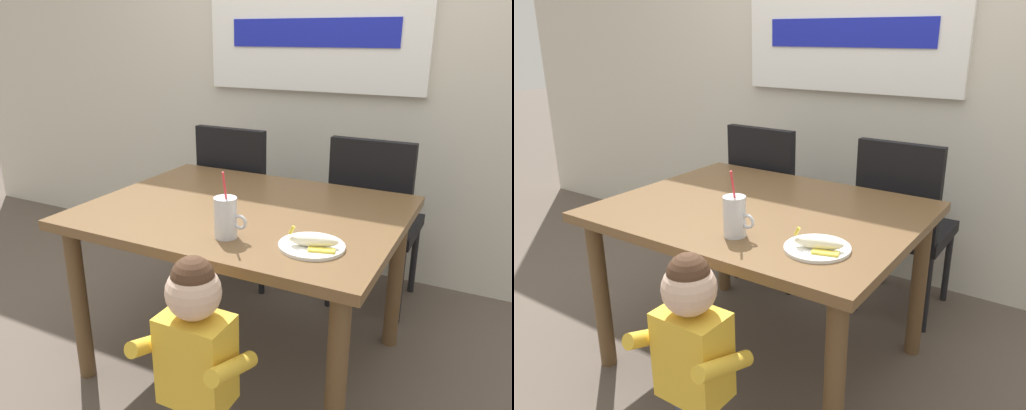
% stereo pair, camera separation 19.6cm
% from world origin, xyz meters
% --- Properties ---
extents(ground_plane, '(24.00, 24.00, 0.00)m').
position_xyz_m(ground_plane, '(0.00, 0.00, 0.00)').
color(ground_plane, brown).
extents(back_wall, '(6.40, 0.17, 2.90)m').
position_xyz_m(back_wall, '(-0.00, 1.20, 1.45)').
color(back_wall, beige).
rests_on(back_wall, ground).
extents(dining_table, '(1.30, 1.02, 0.75)m').
position_xyz_m(dining_table, '(0.00, 0.00, 0.65)').
color(dining_table, brown).
rests_on(dining_table, ground).
extents(dining_chair_left, '(0.44, 0.44, 0.96)m').
position_xyz_m(dining_chair_left, '(-0.40, 0.69, 0.54)').
color(dining_chair_left, black).
rests_on(dining_chair_left, ground).
extents(dining_chair_right, '(0.44, 0.45, 0.96)m').
position_xyz_m(dining_chair_right, '(0.37, 0.74, 0.54)').
color(dining_chair_right, black).
rests_on(dining_chair_right, ground).
extents(toddler_standing, '(0.33, 0.24, 0.84)m').
position_xyz_m(toddler_standing, '(0.20, -0.68, 0.53)').
color(toddler_standing, '#3F4760').
rests_on(toddler_standing, ground).
extents(milk_cup, '(0.13, 0.08, 0.25)m').
position_xyz_m(milk_cup, '(0.10, -0.31, 0.81)').
color(milk_cup, silver).
rests_on(milk_cup, dining_table).
extents(snack_plate, '(0.23, 0.23, 0.01)m').
position_xyz_m(snack_plate, '(0.40, -0.26, 0.75)').
color(snack_plate, white).
rests_on(snack_plate, dining_table).
extents(peeled_banana, '(0.18, 0.12, 0.07)m').
position_xyz_m(peeled_banana, '(0.42, -0.27, 0.78)').
color(peeled_banana, '#F4EAC6').
rests_on(peeled_banana, snack_plate).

